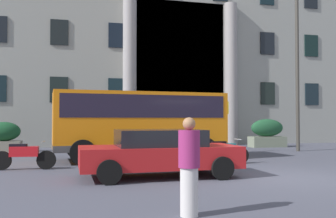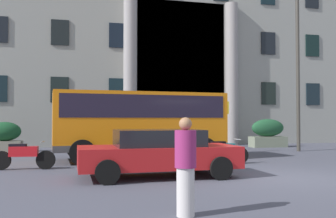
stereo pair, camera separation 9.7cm
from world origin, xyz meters
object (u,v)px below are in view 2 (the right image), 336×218
at_px(parked_hatchback_near, 158,152).
at_px(scooter_by_planter, 222,152).
at_px(motorcycle_near_kerb, 22,155).
at_px(lamppost_plaza_centre, 298,51).
at_px(orange_minibus, 139,120).
at_px(pedestrian_man_crossing, 186,166).
at_px(hedge_planter_entrance_left, 185,136).
at_px(hedge_planter_entrance_right, 5,137).
at_px(bus_stop_sign, 224,121).
at_px(hedge_planter_west, 268,134).

distance_m(parked_hatchback_near, scooter_by_planter, 3.63).
distance_m(motorcycle_near_kerb, lamppost_plaza_centre, 13.90).
distance_m(orange_minibus, pedestrian_man_crossing, 8.79).
xyz_separation_m(hedge_planter_entrance_left, hedge_planter_entrance_right, (-9.24, -0.15, 0.01)).
bearing_deg(hedge_planter_entrance_left, bus_stop_sign, -71.26).
xyz_separation_m(scooter_by_planter, pedestrian_man_crossing, (-3.22, -6.51, 0.36)).
bearing_deg(bus_stop_sign, lamppost_plaza_centre, 0.41).
height_order(parked_hatchback_near, lamppost_plaza_centre, lamppost_plaza_centre).
distance_m(parked_hatchback_near, lamppost_plaza_centre, 11.63).
distance_m(hedge_planter_entrance_right, lamppost_plaza_centre, 15.19).
bearing_deg(motorcycle_near_kerb, orange_minibus, 32.68).
distance_m(scooter_by_planter, pedestrian_man_crossing, 7.27).
bearing_deg(lamppost_plaza_centre, hedge_planter_entrance_right, 168.41).
relative_size(orange_minibus, parked_hatchback_near, 1.53).
bearing_deg(bus_stop_sign, orange_minibus, -155.90).
xyz_separation_m(bus_stop_sign, lamppost_plaza_centre, (3.98, 0.03, 3.51)).
height_order(parked_hatchback_near, scooter_by_planter, parked_hatchback_near).
bearing_deg(motorcycle_near_kerb, hedge_planter_entrance_left, 49.70).
height_order(hedge_planter_entrance_right, motorcycle_near_kerb, hedge_planter_entrance_right).
xyz_separation_m(hedge_planter_entrance_left, pedestrian_man_crossing, (-3.97, -13.81, 0.12)).
distance_m(hedge_planter_west, pedestrian_man_crossing, 16.29).
height_order(orange_minibus, hedge_planter_entrance_right, orange_minibus).
xyz_separation_m(orange_minibus, scooter_by_planter, (2.62, -2.23, -1.13)).
bearing_deg(hedge_planter_entrance_right, orange_minibus, -40.06).
distance_m(hedge_planter_entrance_right, parked_hatchback_near, 11.04).
height_order(bus_stop_sign, motorcycle_near_kerb, bus_stop_sign).
bearing_deg(bus_stop_sign, parked_hatchback_near, -125.24).
bearing_deg(orange_minibus, pedestrian_man_crossing, -98.23).
height_order(bus_stop_sign, pedestrian_man_crossing, bus_stop_sign).
bearing_deg(scooter_by_planter, lamppost_plaza_centre, 34.98).
bearing_deg(orange_minibus, hedge_planter_west, 26.44).
distance_m(hedge_planter_west, lamppost_plaza_centre, 5.16).
relative_size(hedge_planter_entrance_left, pedestrian_man_crossing, 1.21).
height_order(orange_minibus, bus_stop_sign, orange_minibus).
bearing_deg(motorcycle_near_kerb, lamppost_plaza_centre, 23.96).
height_order(scooter_by_planter, pedestrian_man_crossing, pedestrian_man_crossing).
xyz_separation_m(hedge_planter_west, lamppost_plaza_centre, (0.12, -2.91, 4.26)).
height_order(hedge_planter_entrance_left, motorcycle_near_kerb, hedge_planter_entrance_left).
distance_m(hedge_planter_entrance_right, motorcycle_near_kerb, 7.22).
bearing_deg(hedge_planter_entrance_left, orange_minibus, -123.56).
bearing_deg(motorcycle_near_kerb, bus_stop_sign, 31.31).
relative_size(hedge_planter_west, motorcycle_near_kerb, 1.05).
distance_m(hedge_planter_entrance_left, motorcycle_near_kerb, 10.32).
height_order(hedge_planter_entrance_right, scooter_by_planter, hedge_planter_entrance_right).
relative_size(scooter_by_planter, lamppost_plaza_centre, 0.22).
relative_size(hedge_planter_entrance_left, parked_hatchback_near, 0.45).
bearing_deg(parked_hatchback_near, hedge_planter_west, 46.97).
bearing_deg(parked_hatchback_near, pedestrian_man_crossing, -97.02).
distance_m(bus_stop_sign, hedge_planter_entrance_right, 10.73).
height_order(bus_stop_sign, hedge_planter_west, bus_stop_sign).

